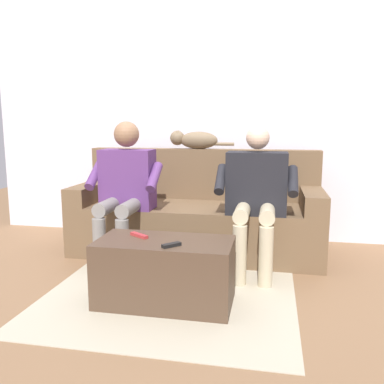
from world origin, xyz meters
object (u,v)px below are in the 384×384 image
person_left_seated (256,190)px  coffee_table (165,272)px  remote_red (139,235)px  cat_on_backrest (194,140)px  couch (197,217)px  person_right_seated (125,184)px  remote_black (171,245)px

person_left_seated → coffee_table: bearing=54.7°
coffee_table → remote_red: (0.18, -0.05, 0.21)m
remote_red → person_left_seated: bearing=78.5°
cat_on_backrest → remote_red: 1.44m
coffee_table → person_left_seated: person_left_seated is taller
couch → remote_red: size_ratio=14.50×
person_right_seated → cat_on_backrest: 0.85m
person_left_seated → remote_black: (0.45, 0.85, -0.20)m
coffee_table → person_left_seated: bearing=-125.3°
coffee_table → cat_on_backrest: cat_on_backrest is taller
coffee_table → remote_red: bearing=-14.5°
person_left_seated → person_right_seated: person_right_seated is taller
coffee_table → remote_black: remote_black is taller
person_right_seated → remote_red: (-0.34, 0.68, -0.22)m
person_right_seated → remote_black: bearing=125.3°
remote_black → remote_red: (0.25, -0.16, -0.00)m
coffee_table → cat_on_backrest: size_ratio=1.41×
remote_black → remote_red: 0.30m
person_left_seated → remote_red: person_left_seated is taller
coffee_table → person_right_seated: 0.99m
couch → person_left_seated: (-0.52, 0.38, 0.32)m
couch → cat_on_backrest: (0.08, -0.26, 0.67)m
person_right_seated → cat_on_backrest: (-0.44, -0.65, 0.33)m
person_left_seated → remote_black: person_left_seated is taller
coffee_table → remote_black: bearing=121.6°
coffee_table → person_right_seated: (0.52, -0.72, 0.43)m
person_right_seated → cat_on_backrest: size_ratio=1.91×
person_left_seated → remote_black: size_ratio=9.31×
couch → cat_on_backrest: bearing=-72.3°
coffee_table → person_left_seated: size_ratio=0.76×
cat_on_backrest → remote_red: bearing=85.8°
person_right_seated → remote_black: person_right_seated is taller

